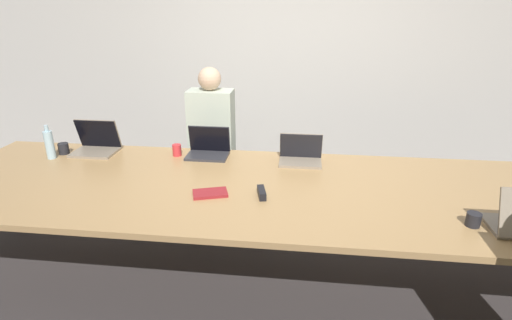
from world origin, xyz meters
name	(u,v)px	position (x,y,z in m)	size (l,w,h in m)	color
ground_plane	(270,275)	(0.00, 0.00, 0.00)	(24.00, 24.00, 0.00)	#383333
curtain_wall	(287,53)	(0.00, 1.97, 1.40)	(12.00, 0.06, 2.80)	beige
conference_table	(271,192)	(0.00, 0.00, 0.69)	(4.76, 1.37, 0.74)	tan
laptop_far_center	(301,154)	(0.19, 0.48, 0.80)	(0.33, 0.22, 0.22)	gray
laptop_far_midleft	(208,147)	(-0.56, 0.54, 0.81)	(0.34, 0.23, 0.24)	#333338
person_far_midleft	(212,145)	(-0.63, 0.96, 0.67)	(0.40, 0.24, 1.39)	#2D2D38
cup_far_midleft	(177,150)	(-0.82, 0.50, 0.78)	(0.07, 0.07, 0.09)	red
cup_near_right	(473,220)	(1.16, -0.38, 0.78)	(0.08, 0.08, 0.08)	#232328
laptop_far_left	(96,143)	(-1.51, 0.51, 0.81)	(0.36, 0.27, 0.27)	gray
cup_far_left	(64,149)	(-1.76, 0.43, 0.78)	(0.08, 0.08, 0.09)	#232328
bottle_far_left	(49,144)	(-1.80, 0.32, 0.86)	(0.07, 0.07, 0.28)	#ADD1E0
stapler	(262,193)	(-0.05, -0.15, 0.76)	(0.08, 0.16, 0.05)	black
notebook	(210,193)	(-0.39, -0.17, 0.75)	(0.25, 0.19, 0.02)	maroon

